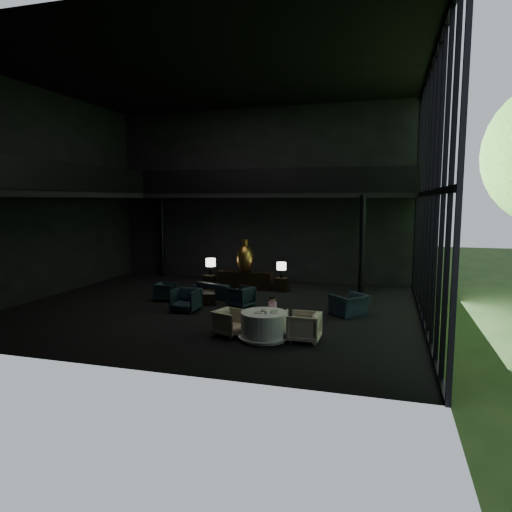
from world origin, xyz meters
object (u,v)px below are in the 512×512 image
(table_lamp_left, at_px, (211,263))
(lounge_armchair_east, at_px, (241,295))
(window_armchair, at_px, (350,301))
(coffee_table, at_px, (201,298))
(side_table_right, at_px, (282,284))
(dining_chair_north, at_px, (274,320))
(dining_table, at_px, (264,327))
(bronze_urn, at_px, (245,258))
(table_lamp_right, at_px, (281,267))
(dining_chair_west, at_px, (230,321))
(side_table_left, at_px, (209,281))
(lounge_armchair_south, at_px, (186,297))
(console, at_px, (245,280))
(lounge_armchair_west, at_px, (165,291))
(child, at_px, (272,305))
(dining_chair_east, at_px, (304,324))
(sofa, at_px, (218,287))

(table_lamp_left, relative_size, lounge_armchair_east, 0.86)
(window_armchair, height_order, coffee_table, window_armchair)
(side_table_right, height_order, dining_chair_north, dining_chair_north)
(lounge_armchair_east, bearing_deg, dining_table, 49.47)
(bronze_urn, xyz_separation_m, side_table_right, (1.60, -0.03, -1.05))
(table_lamp_right, xyz_separation_m, dining_chair_west, (-0.01, -6.43, -0.63))
(side_table_left, xyz_separation_m, lounge_armchair_east, (2.44, -3.07, 0.15))
(bronze_urn, height_order, dining_table, bronze_urn)
(table_lamp_right, height_order, window_armchair, table_lamp_right)
(lounge_armchair_south, bearing_deg, dining_chair_west, -40.72)
(dining_chair_west, bearing_deg, table_lamp_right, 18.57)
(side_table_left, relative_size, coffee_table, 0.54)
(console, bearing_deg, lounge_armchair_west, -126.84)
(coffee_table, distance_m, child, 4.20)
(bronze_urn, distance_m, lounge_armchair_south, 4.49)
(bronze_urn, relative_size, lounge_armchair_west, 1.98)
(window_armchair, distance_m, dining_chair_west, 4.40)
(dining_table, bearing_deg, dining_chair_east, 6.37)
(lounge_armchair_east, bearing_deg, dining_chair_west, 34.61)
(lounge_armchair_west, distance_m, dining_chair_east, 6.90)
(side_table_left, height_order, dining_chair_north, dining_chair_north)
(table_lamp_left, relative_size, dining_table, 0.49)
(table_lamp_right, relative_size, dining_table, 0.45)
(child, bearing_deg, console, -65.11)
(bronze_urn, bearing_deg, dining_chair_north, -64.97)
(window_armchair, height_order, child, child)
(sofa, height_order, lounge_armchair_west, sofa)
(table_lamp_right, distance_m, dining_chair_west, 6.46)
(coffee_table, distance_m, dining_chair_east, 5.57)
(lounge_armchair_west, relative_size, lounge_armchair_east, 0.83)
(child, bearing_deg, side_table_right, -79.77)
(side_table_right, distance_m, sofa, 2.85)
(side_table_right, bearing_deg, table_lamp_right, -90.00)
(sofa, distance_m, dining_chair_east, 6.19)
(bronze_urn, relative_size, table_lamp_right, 2.09)
(side_table_left, relative_size, table_lamp_right, 0.81)
(dining_table, bearing_deg, window_armchair, 57.84)
(lounge_armchair_south, xyz_separation_m, coffee_table, (0.04, 1.25, -0.27))
(table_lamp_left, height_order, window_armchair, table_lamp_left)
(dining_table, distance_m, child, 1.06)
(lounge_armchair_south, height_order, dining_chair_north, lounge_armchair_south)
(table_lamp_left, bearing_deg, window_armchair, -28.60)
(lounge_armchair_west, bearing_deg, table_lamp_right, -59.95)
(side_table_left, bearing_deg, dining_chair_north, -52.78)
(sofa, relative_size, dining_chair_west, 2.52)
(lounge_armchair_south, xyz_separation_m, child, (3.36, -1.27, 0.24))
(lounge_armchair_south, relative_size, dining_chair_north, 1.57)
(table_lamp_left, relative_size, table_lamp_right, 1.09)
(sofa, xyz_separation_m, lounge_armchair_west, (-1.72, -1.03, -0.05))
(dining_chair_north, distance_m, child, 0.45)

